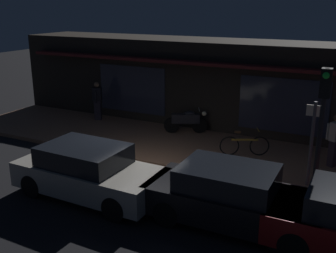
{
  "coord_description": "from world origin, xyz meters",
  "views": [
    {
      "loc": [
        5.92,
        -9.46,
        5.02
      ],
      "look_at": [
        -0.14,
        2.4,
        0.95
      ],
      "focal_mm": 43.01,
      "sensor_mm": 36.0,
      "label": 1
    }
  ],
  "objects_px": {
    "bicycle_parked": "(244,145)",
    "person_photographer": "(97,100)",
    "traffic_light_pole": "(322,115)",
    "motorcycle": "(186,120)",
    "parked_car_near": "(88,171)",
    "sign_post": "(312,139)",
    "person_bystander": "(335,139)",
    "parked_car_far": "(231,196)"
  },
  "relations": [
    {
      "from": "parked_car_near",
      "to": "motorcycle",
      "type": "bearing_deg",
      "value": 87.86
    },
    {
      "from": "motorcycle",
      "to": "parked_car_near",
      "type": "height_order",
      "value": "parked_car_near"
    },
    {
      "from": "bicycle_parked",
      "to": "parked_car_near",
      "type": "relative_size",
      "value": 0.37
    },
    {
      "from": "parked_car_near",
      "to": "person_bystander",
      "type": "bearing_deg",
      "value": 40.38
    },
    {
      "from": "sign_post",
      "to": "motorcycle",
      "type": "bearing_deg",
      "value": 150.65
    },
    {
      "from": "bicycle_parked",
      "to": "parked_car_far",
      "type": "relative_size",
      "value": 0.37
    },
    {
      "from": "bicycle_parked",
      "to": "traffic_light_pole",
      "type": "bearing_deg",
      "value": -44.56
    },
    {
      "from": "bicycle_parked",
      "to": "parked_car_near",
      "type": "distance_m",
      "value": 5.39
    },
    {
      "from": "parked_car_near",
      "to": "parked_car_far",
      "type": "bearing_deg",
      "value": 5.15
    },
    {
      "from": "sign_post",
      "to": "bicycle_parked",
      "type": "bearing_deg",
      "value": 147.6
    },
    {
      "from": "sign_post",
      "to": "parked_car_far",
      "type": "bearing_deg",
      "value": -116.3
    },
    {
      "from": "person_photographer",
      "to": "parked_car_far",
      "type": "distance_m",
      "value": 9.61
    },
    {
      "from": "motorcycle",
      "to": "parked_car_far",
      "type": "height_order",
      "value": "parked_car_far"
    },
    {
      "from": "sign_post",
      "to": "parked_car_far",
      "type": "xyz_separation_m",
      "value": [
        -1.34,
        -2.71,
        -0.81
      ]
    },
    {
      "from": "sign_post",
      "to": "parked_car_near",
      "type": "bearing_deg",
      "value": -149.68
    },
    {
      "from": "motorcycle",
      "to": "sign_post",
      "type": "height_order",
      "value": "sign_post"
    },
    {
      "from": "motorcycle",
      "to": "parked_car_near",
      "type": "relative_size",
      "value": 0.38
    },
    {
      "from": "bicycle_parked",
      "to": "motorcycle",
      "type": "bearing_deg",
      "value": 153.31
    },
    {
      "from": "bicycle_parked",
      "to": "person_photographer",
      "type": "height_order",
      "value": "person_photographer"
    },
    {
      "from": "traffic_light_pole",
      "to": "sign_post",
      "type": "bearing_deg",
      "value": 105.0
    },
    {
      "from": "bicycle_parked",
      "to": "sign_post",
      "type": "bearing_deg",
      "value": -32.4
    },
    {
      "from": "motorcycle",
      "to": "traffic_light_pole",
      "type": "relative_size",
      "value": 0.44
    },
    {
      "from": "person_bystander",
      "to": "sign_post",
      "type": "height_order",
      "value": "sign_post"
    },
    {
      "from": "bicycle_parked",
      "to": "person_bystander",
      "type": "height_order",
      "value": "person_bystander"
    },
    {
      "from": "sign_post",
      "to": "traffic_light_pole",
      "type": "height_order",
      "value": "traffic_light_pole"
    },
    {
      "from": "sign_post",
      "to": "parked_car_far",
      "type": "relative_size",
      "value": 0.58
    },
    {
      "from": "bicycle_parked",
      "to": "parked_car_far",
      "type": "height_order",
      "value": "parked_car_far"
    },
    {
      "from": "motorcycle",
      "to": "person_bystander",
      "type": "height_order",
      "value": "person_bystander"
    },
    {
      "from": "motorcycle",
      "to": "parked_car_far",
      "type": "bearing_deg",
      "value": -56.39
    },
    {
      "from": "bicycle_parked",
      "to": "parked_car_near",
      "type": "height_order",
      "value": "parked_car_near"
    },
    {
      "from": "motorcycle",
      "to": "person_bystander",
      "type": "relative_size",
      "value": 0.94
    },
    {
      "from": "person_bystander",
      "to": "sign_post",
      "type": "distance_m",
      "value": 1.91
    },
    {
      "from": "sign_post",
      "to": "traffic_light_pole",
      "type": "xyz_separation_m",
      "value": [
        0.29,
        -1.08,
        0.97
      ]
    },
    {
      "from": "traffic_light_pole",
      "to": "person_photographer",
      "type": "bearing_deg",
      "value": 158.08
    },
    {
      "from": "person_bystander",
      "to": "traffic_light_pole",
      "type": "distance_m",
      "value": 3.22
    },
    {
      "from": "motorcycle",
      "to": "parked_car_far",
      "type": "relative_size",
      "value": 0.38
    },
    {
      "from": "motorcycle",
      "to": "bicycle_parked",
      "type": "distance_m",
      "value": 3.08
    },
    {
      "from": "motorcycle",
      "to": "traffic_light_pole",
      "type": "distance_m",
      "value": 6.83
    },
    {
      "from": "bicycle_parked",
      "to": "person_photographer",
      "type": "relative_size",
      "value": 0.91
    },
    {
      "from": "motorcycle",
      "to": "traffic_light_pole",
      "type": "bearing_deg",
      "value": -36.3
    },
    {
      "from": "parked_car_far",
      "to": "sign_post",
      "type": "bearing_deg",
      "value": 63.7
    },
    {
      "from": "bicycle_parked",
      "to": "sign_post",
      "type": "xyz_separation_m",
      "value": [
        2.26,
        -1.43,
        1.0
      ]
    }
  ]
}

